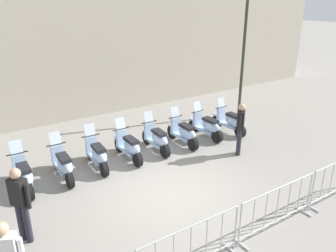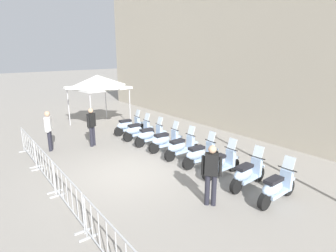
{
  "view_description": "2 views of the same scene",
  "coord_description": "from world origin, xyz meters",
  "px_view_note": "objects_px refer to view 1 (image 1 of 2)",
  "views": [
    {
      "loc": [
        -5.14,
        -5.74,
        4.95
      ],
      "look_at": [
        1.52,
        1.86,
        0.99
      ],
      "focal_mm": 36.38,
      "sensor_mm": 36.0,
      "label": 1
    },
    {
      "loc": [
        7.18,
        -5.27,
        4.04
      ],
      "look_at": [
        -0.65,
        2.64,
        1.1
      ],
      "focal_mm": 29.16,
      "sensor_mm": 36.0,
      "label": 2
    }
  ],
  "objects_px": {
    "motorcycle_7": "(207,126)",
    "street_lamp": "(245,35)",
    "motorcycle_3": "(97,155)",
    "motorcycle_2": "(63,165)",
    "motorcycle_6": "(184,133)",
    "motorcycle_1": "(24,175)",
    "motorcycle_4": "(129,146)",
    "barrier_segment_2": "(277,208)",
    "motorcycle_5": "(157,139)",
    "barrier_segment_1": "(191,250)",
    "motorcycle_8": "(230,121)",
    "officer_by_barriers": "(240,126)",
    "officer_near_row_end": "(20,201)"
  },
  "relations": [
    {
      "from": "motorcycle_5",
      "to": "motorcycle_6",
      "type": "distance_m",
      "value": 1.06
    },
    {
      "from": "motorcycle_7",
      "to": "street_lamp",
      "type": "height_order",
      "value": "street_lamp"
    },
    {
      "from": "motorcycle_5",
      "to": "barrier_segment_2",
      "type": "relative_size",
      "value": 0.75
    },
    {
      "from": "motorcycle_1",
      "to": "motorcycle_2",
      "type": "height_order",
      "value": "same"
    },
    {
      "from": "motorcycle_8",
      "to": "officer_near_row_end",
      "type": "height_order",
      "value": "officer_near_row_end"
    },
    {
      "from": "motorcycle_3",
      "to": "motorcycle_8",
      "type": "xyz_separation_m",
      "value": [
        5.2,
        -0.82,
        0.0
      ]
    },
    {
      "from": "motorcycle_4",
      "to": "barrier_segment_2",
      "type": "xyz_separation_m",
      "value": [
        0.51,
        -4.94,
        0.07
      ]
    },
    {
      "from": "motorcycle_5",
      "to": "motorcycle_8",
      "type": "height_order",
      "value": "same"
    },
    {
      "from": "motorcycle_4",
      "to": "motorcycle_6",
      "type": "distance_m",
      "value": 2.1
    },
    {
      "from": "motorcycle_7",
      "to": "motorcycle_3",
      "type": "bearing_deg",
      "value": 172.21
    },
    {
      "from": "barrier_segment_2",
      "to": "motorcycle_7",
      "type": "bearing_deg",
      "value": 59.91
    },
    {
      "from": "motorcycle_8",
      "to": "barrier_segment_2",
      "type": "height_order",
      "value": "motorcycle_8"
    },
    {
      "from": "motorcycle_4",
      "to": "barrier_segment_2",
      "type": "bearing_deg",
      "value": -84.09
    },
    {
      "from": "street_lamp",
      "to": "officer_near_row_end",
      "type": "relative_size",
      "value": 3.22
    },
    {
      "from": "motorcycle_5",
      "to": "officer_near_row_end",
      "type": "bearing_deg",
      "value": -162.24
    },
    {
      "from": "street_lamp",
      "to": "officer_by_barriers",
      "type": "xyz_separation_m",
      "value": [
        -3.13,
        -2.41,
        -2.4
      ]
    },
    {
      "from": "motorcycle_4",
      "to": "barrier_segment_2",
      "type": "relative_size",
      "value": 0.76
    },
    {
      "from": "motorcycle_2",
      "to": "street_lamp",
      "type": "bearing_deg",
      "value": 1.09
    },
    {
      "from": "motorcycle_2",
      "to": "motorcycle_8",
      "type": "distance_m",
      "value": 6.32
    },
    {
      "from": "motorcycle_5",
      "to": "barrier_segment_1",
      "type": "relative_size",
      "value": 0.75
    },
    {
      "from": "motorcycle_8",
      "to": "barrier_segment_1",
      "type": "distance_m",
      "value": 7.19
    },
    {
      "from": "motorcycle_5",
      "to": "street_lamp",
      "type": "relative_size",
      "value": 0.31
    },
    {
      "from": "motorcycle_2",
      "to": "street_lamp",
      "type": "xyz_separation_m",
      "value": [
        8.15,
        0.15,
        2.92
      ]
    },
    {
      "from": "barrier_segment_2",
      "to": "street_lamp",
      "type": "relative_size",
      "value": 0.41
    },
    {
      "from": "motorcycle_2",
      "to": "officer_by_barriers",
      "type": "xyz_separation_m",
      "value": [
        5.02,
        -2.26,
        0.53
      ]
    },
    {
      "from": "officer_by_barriers",
      "to": "barrier_segment_2",
      "type": "bearing_deg",
      "value": -129.67
    },
    {
      "from": "motorcycle_4",
      "to": "officer_by_barriers",
      "type": "height_order",
      "value": "officer_by_barriers"
    },
    {
      "from": "motorcycle_1",
      "to": "officer_by_barriers",
      "type": "relative_size",
      "value": 1.0
    },
    {
      "from": "motorcycle_7",
      "to": "motorcycle_8",
      "type": "distance_m",
      "value": 1.05
    },
    {
      "from": "motorcycle_2",
      "to": "motorcycle_6",
      "type": "bearing_deg",
      "value": -7.43
    },
    {
      "from": "motorcycle_6",
      "to": "motorcycle_1",
      "type": "bearing_deg",
      "value": 172.63
    },
    {
      "from": "officer_by_barriers",
      "to": "barrier_segment_1",
      "type": "bearing_deg",
      "value": -151.58
    },
    {
      "from": "motorcycle_2",
      "to": "motorcycle_4",
      "type": "relative_size",
      "value": 1.0
    },
    {
      "from": "motorcycle_6",
      "to": "officer_by_barriers",
      "type": "bearing_deg",
      "value": -63.59
    },
    {
      "from": "motorcycle_2",
      "to": "barrier_segment_1",
      "type": "bearing_deg",
      "value": -87.11
    },
    {
      "from": "barrier_segment_1",
      "to": "street_lamp",
      "type": "xyz_separation_m",
      "value": [
        7.91,
        5.0,
        2.85
      ]
    },
    {
      "from": "motorcycle_8",
      "to": "motorcycle_3",
      "type": "bearing_deg",
      "value": 171.09
    },
    {
      "from": "officer_by_barriers",
      "to": "motorcycle_1",
      "type": "bearing_deg",
      "value": 158.52
    },
    {
      "from": "motorcycle_1",
      "to": "barrier_segment_1",
      "type": "distance_m",
      "value": 5.14
    },
    {
      "from": "officer_by_barriers",
      "to": "motorcycle_7",
      "type": "bearing_deg",
      "value": 82.82
    },
    {
      "from": "motorcycle_2",
      "to": "motorcycle_5",
      "type": "height_order",
      "value": "same"
    },
    {
      "from": "barrier_segment_1",
      "to": "officer_by_barriers",
      "type": "bearing_deg",
      "value": 28.42
    },
    {
      "from": "motorcycle_4",
      "to": "barrier_segment_1",
      "type": "height_order",
      "value": "motorcycle_4"
    },
    {
      "from": "motorcycle_4",
      "to": "barrier_segment_1",
      "type": "distance_m",
      "value": 4.97
    },
    {
      "from": "motorcycle_5",
      "to": "officer_near_row_end",
      "type": "relative_size",
      "value": 0.99
    },
    {
      "from": "motorcycle_2",
      "to": "motorcycle_7",
      "type": "xyz_separation_m",
      "value": [
        5.23,
        -0.65,
        0.0
      ]
    },
    {
      "from": "motorcycle_3",
      "to": "officer_by_barriers",
      "type": "distance_m",
      "value": 4.56
    },
    {
      "from": "officer_near_row_end",
      "to": "motorcycle_3",
      "type": "bearing_deg",
      "value": 33.0
    },
    {
      "from": "motorcycle_3",
      "to": "motorcycle_4",
      "type": "distance_m",
      "value": 1.06
    },
    {
      "from": "motorcycle_2",
      "to": "street_lamp",
      "type": "height_order",
      "value": "street_lamp"
    }
  ]
}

